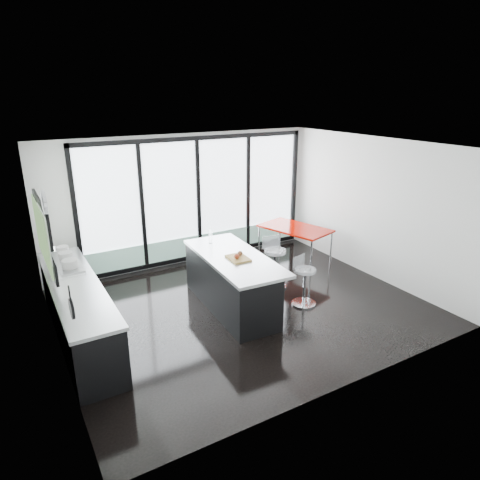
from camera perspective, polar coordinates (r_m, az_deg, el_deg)
floor at (r=7.65m, az=0.48°, el=-8.93°), size 6.00×5.00×0.00m
ceiling at (r=6.79m, az=0.55°, el=12.37°), size 6.00×5.00×0.00m
wall_back at (r=9.36m, az=-5.76°, el=4.67°), size 6.00×0.09×2.80m
wall_front at (r=5.26m, az=14.59°, el=-6.35°), size 6.00×0.00×2.80m
wall_left at (r=6.43m, az=-24.31°, el=-1.14°), size 0.26×5.00×2.80m
wall_right at (r=8.94m, az=17.35°, el=4.04°), size 0.00×5.00×2.80m
counter_cabinets at (r=7.00m, az=-20.74°, el=-8.86°), size 0.69×3.24×1.36m
island at (r=7.46m, az=-1.31°, el=-5.58°), size 1.10×2.38×1.24m
bar_stool_near at (r=7.69m, az=8.60°, el=-6.16°), size 0.54×0.54×0.69m
bar_stool_far at (r=8.27m, az=4.64°, el=-3.80°), size 0.54×0.54×0.77m
red_table at (r=9.51m, az=7.26°, el=-0.63°), size 1.26×1.69×0.81m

